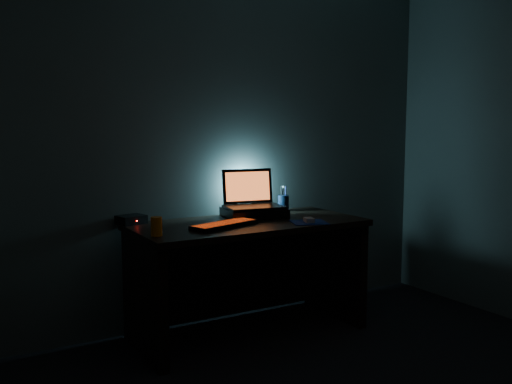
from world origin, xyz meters
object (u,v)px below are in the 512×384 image
laptop (251,199)px  keyboard (224,225)px  mouse (309,220)px  pen_cup (283,203)px  juice_glass (157,226)px  router (131,220)px

laptop → keyboard: laptop is taller
laptop → mouse: (0.19, -0.42, -0.10)m
keyboard → pen_cup: size_ratio=4.20×
juice_glass → keyboard: bearing=7.3°
laptop → mouse: 0.47m
laptop → mouse: size_ratio=4.74×
laptop → pen_cup: bearing=24.8°
laptop → mouse: laptop is taller
laptop → router: 0.82m
laptop → juice_glass: 0.88m
keyboard → router: 0.61m
juice_glass → laptop: bearing=22.8°
laptop → juice_glass: laptop is taller
juice_glass → mouse: bearing=-4.3°
mouse → pen_cup: pen_cup is taller
juice_glass → router: 0.45m
keyboard → mouse: mouse is taller
laptop → keyboard: bearing=-131.9°
mouse → juice_glass: 1.00m
mouse → juice_glass: (-1.00, 0.08, 0.04)m
juice_glass → router: (0.00, 0.45, -0.03)m
mouse → router: router is taller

